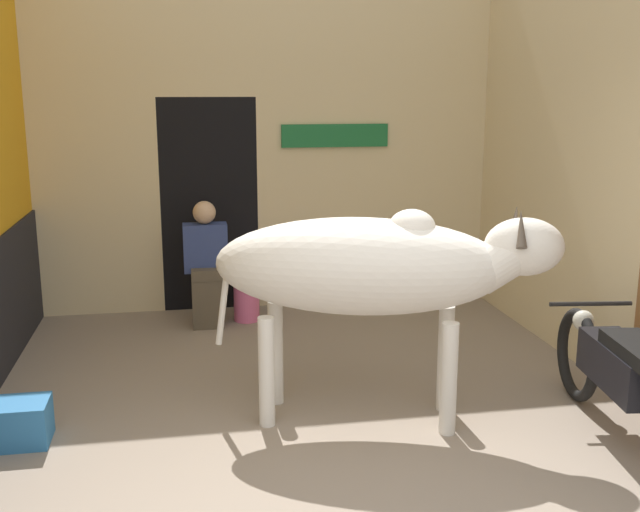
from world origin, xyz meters
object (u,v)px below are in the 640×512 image
(cow, at_px, (374,268))
(shopkeeper_seated, at_px, (206,260))
(motorcycle_near, at_px, (622,377))
(crate, at_px, (14,423))
(plastic_stool, at_px, (247,296))

(cow, relative_size, shopkeeper_seated, 1.95)
(motorcycle_near, height_order, shopkeeper_seated, shopkeeper_seated)
(motorcycle_near, relative_size, crate, 4.78)
(plastic_stool, relative_size, crate, 1.07)
(motorcycle_near, bearing_deg, cow, 155.74)
(plastic_stool, xyz_separation_m, crate, (-1.70, -2.38, -0.11))
(cow, height_order, motorcycle_near, cow)
(motorcycle_near, height_order, plastic_stool, motorcycle_near)
(cow, bearing_deg, motorcycle_near, -24.26)
(shopkeeper_seated, bearing_deg, plastic_stool, 9.16)
(cow, distance_m, plastic_stool, 2.64)
(cow, xyz_separation_m, motorcycle_near, (1.46, -0.66, -0.62))
(motorcycle_near, distance_m, shopkeeper_seated, 3.93)
(motorcycle_near, distance_m, crate, 3.90)
(motorcycle_near, xyz_separation_m, shopkeeper_seated, (-2.51, 3.01, 0.19))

